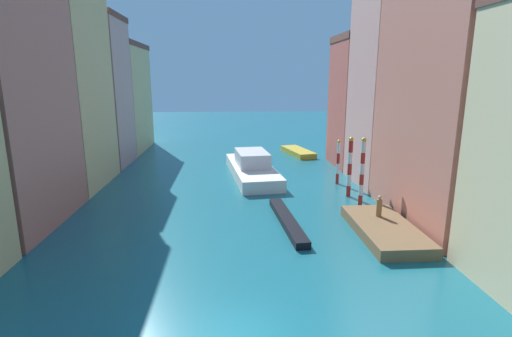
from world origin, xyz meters
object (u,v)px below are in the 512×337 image
at_px(person_on_dock, 379,207).
at_px(mooring_pole_0, 362,171).
at_px(mooring_pole_2, 338,162).
at_px(vaporetto_white, 252,167).
at_px(waterfront_dock, 384,229).
at_px(mooring_pole_1, 350,166).
at_px(gondola_black, 287,221).
at_px(motorboat_0, 298,152).

height_order(person_on_dock, mooring_pole_0, mooring_pole_0).
relative_size(mooring_pole_2, vaporetto_white, 0.32).
relative_size(waterfront_dock, mooring_pole_1, 1.50).
bearing_deg(mooring_pole_2, gondola_black, -121.85).
distance_m(person_on_dock, mooring_pole_1, 6.78).
distance_m(person_on_dock, motorboat_0, 25.02).
bearing_deg(gondola_black, mooring_pole_2, 58.15).
bearing_deg(gondola_black, waterfront_dock, -20.96).
bearing_deg(mooring_pole_0, mooring_pole_2, 90.45).
bearing_deg(mooring_pole_0, mooring_pole_1, 95.14).
height_order(waterfront_dock, mooring_pole_2, mooring_pole_2).
bearing_deg(motorboat_0, vaporetto_white, -120.78).
distance_m(person_on_dock, gondola_black, 6.12).
bearing_deg(motorboat_0, mooring_pole_1, -86.76).
relative_size(mooring_pole_1, mooring_pole_2, 1.21).
relative_size(mooring_pole_0, mooring_pole_1, 1.06).
xyz_separation_m(person_on_dock, mooring_pole_2, (0.18, 10.68, 0.76)).
bearing_deg(motorboat_0, mooring_pole_2, -85.20).
distance_m(mooring_pole_1, vaporetto_white, 10.66).
distance_m(mooring_pole_2, vaporetto_white, 8.51).
bearing_deg(mooring_pole_1, mooring_pole_0, -84.86).
xyz_separation_m(waterfront_dock, mooring_pole_0, (0.38, 5.76, 2.35)).
bearing_deg(waterfront_dock, mooring_pole_1, 88.83).
bearing_deg(person_on_dock, gondola_black, 172.59).
bearing_deg(waterfront_dock, mooring_pole_2, 88.45).
distance_m(waterfront_dock, motorboat_0, 26.44).
distance_m(mooring_pole_1, gondola_black, 8.71).
distance_m(mooring_pole_2, gondola_black, 11.80).
xyz_separation_m(mooring_pole_1, gondola_black, (-5.99, -5.89, -2.32)).
distance_m(waterfront_dock, mooring_pole_2, 12.26).
xyz_separation_m(mooring_pole_2, vaporetto_white, (-7.76, 3.28, -1.20)).
bearing_deg(mooring_pole_2, mooring_pole_1, -92.32).
bearing_deg(vaporetto_white, gondola_black, -83.02).
bearing_deg(waterfront_dock, vaporetto_white, 115.75).
relative_size(mooring_pole_0, motorboat_0, 0.75).
relative_size(person_on_dock, motorboat_0, 0.20).
xyz_separation_m(gondola_black, motorboat_0, (4.95, 24.20, 0.09)).
relative_size(mooring_pole_2, gondola_black, 0.49).
relative_size(mooring_pole_0, vaporetto_white, 0.41).
xyz_separation_m(mooring_pole_1, motorboat_0, (-1.04, 18.31, -2.23)).
xyz_separation_m(waterfront_dock, mooring_pole_1, (0.17, 8.12, 2.21)).
bearing_deg(gondola_black, mooring_pole_1, 44.56).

